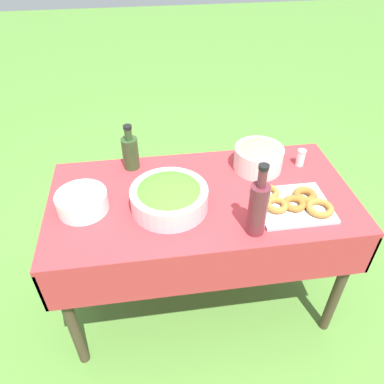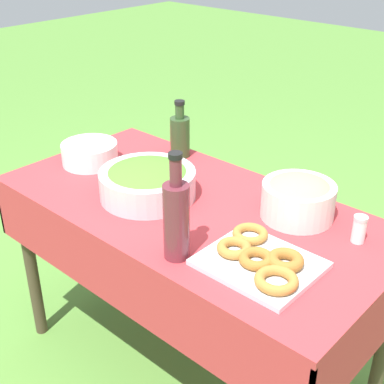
{
  "view_description": "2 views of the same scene",
  "coord_description": "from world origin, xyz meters",
  "px_view_note": "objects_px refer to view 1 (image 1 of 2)",
  "views": [
    {
      "loc": [
        -0.23,
        -1.3,
        1.85
      ],
      "look_at": [
        -0.05,
        -0.01,
        0.79
      ],
      "focal_mm": 35.0,
      "sensor_mm": 36.0,
      "label": 1
    },
    {
      "loc": [
        1.07,
        -1.18,
        1.65
      ],
      "look_at": [
        -0.03,
        0.03,
        0.79
      ],
      "focal_mm": 50.0,
      "sensor_mm": 36.0,
      "label": 2
    }
  ],
  "objects_px": {
    "salad_bowl": "(169,196)",
    "donut_platter": "(294,203)",
    "olive_oil_bottle": "(130,152)",
    "wine_bottle": "(258,207)",
    "pasta_bowl": "(259,156)",
    "plate_stack": "(82,202)"
  },
  "relations": [
    {
      "from": "salad_bowl",
      "to": "olive_oil_bottle",
      "type": "relative_size",
      "value": 1.43
    },
    {
      "from": "salad_bowl",
      "to": "olive_oil_bottle",
      "type": "bearing_deg",
      "value": 115.45
    },
    {
      "from": "donut_platter",
      "to": "plate_stack",
      "type": "bearing_deg",
      "value": 172.89
    },
    {
      "from": "donut_platter",
      "to": "wine_bottle",
      "type": "relative_size",
      "value": 1.07
    },
    {
      "from": "plate_stack",
      "to": "donut_platter",
      "type": "bearing_deg",
      "value": -7.11
    },
    {
      "from": "salad_bowl",
      "to": "donut_platter",
      "type": "distance_m",
      "value": 0.54
    },
    {
      "from": "wine_bottle",
      "to": "pasta_bowl",
      "type": "bearing_deg",
      "value": 72.74
    },
    {
      "from": "salad_bowl",
      "to": "donut_platter",
      "type": "xyz_separation_m",
      "value": [
        0.54,
        -0.07,
        -0.04
      ]
    },
    {
      "from": "pasta_bowl",
      "to": "donut_platter",
      "type": "relative_size",
      "value": 0.68
    },
    {
      "from": "salad_bowl",
      "to": "pasta_bowl",
      "type": "xyz_separation_m",
      "value": [
        0.46,
        0.23,
        0.01
      ]
    },
    {
      "from": "olive_oil_bottle",
      "to": "plate_stack",
      "type": "bearing_deg",
      "value": -126.45
    },
    {
      "from": "pasta_bowl",
      "to": "olive_oil_bottle",
      "type": "height_order",
      "value": "olive_oil_bottle"
    },
    {
      "from": "olive_oil_bottle",
      "to": "donut_platter",
      "type": "bearing_deg",
      "value": -30.22
    },
    {
      "from": "pasta_bowl",
      "to": "olive_oil_bottle",
      "type": "bearing_deg",
      "value": 170.97
    },
    {
      "from": "pasta_bowl",
      "to": "plate_stack",
      "type": "bearing_deg",
      "value": -166.98
    },
    {
      "from": "plate_stack",
      "to": "olive_oil_bottle",
      "type": "xyz_separation_m",
      "value": [
        0.22,
        0.29,
        0.05
      ]
    },
    {
      "from": "donut_platter",
      "to": "wine_bottle",
      "type": "xyz_separation_m",
      "value": [
        -0.21,
        -0.12,
        0.11
      ]
    },
    {
      "from": "donut_platter",
      "to": "salad_bowl",
      "type": "bearing_deg",
      "value": 172.15
    },
    {
      "from": "olive_oil_bottle",
      "to": "wine_bottle",
      "type": "height_order",
      "value": "wine_bottle"
    },
    {
      "from": "donut_platter",
      "to": "plate_stack",
      "type": "xyz_separation_m",
      "value": [
        -0.91,
        0.11,
        0.02
      ]
    },
    {
      "from": "salad_bowl",
      "to": "olive_oil_bottle",
      "type": "distance_m",
      "value": 0.37
    },
    {
      "from": "pasta_bowl",
      "to": "salad_bowl",
      "type": "bearing_deg",
      "value": -153.31
    }
  ]
}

